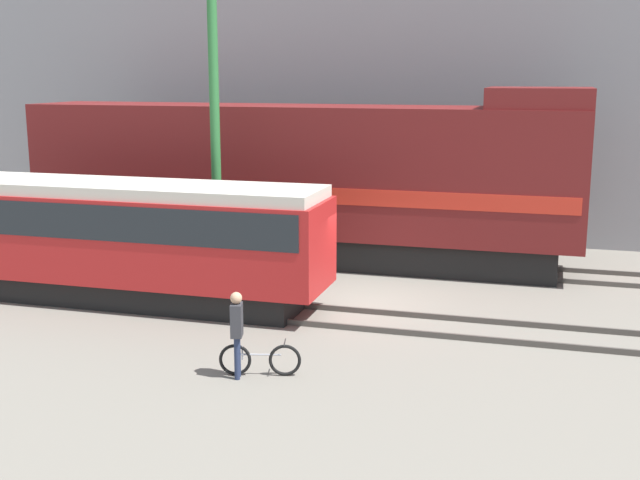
% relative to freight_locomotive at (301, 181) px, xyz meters
% --- Properties ---
extents(ground_plane, '(120.00, 120.00, 0.00)m').
position_rel_freight_locomotive_xyz_m(ground_plane, '(2.87, -4.33, -2.64)').
color(ground_plane, slate).
extents(track_near, '(60.00, 1.51, 0.14)m').
position_rel_freight_locomotive_xyz_m(track_near, '(2.87, -6.01, -2.57)').
color(track_near, '#47423D').
rests_on(track_near, ground).
extents(track_far, '(60.00, 1.51, 0.14)m').
position_rel_freight_locomotive_xyz_m(track_far, '(2.87, 0.00, -2.57)').
color(track_far, '#47423D').
rests_on(track_far, ground).
extents(building_backdrop, '(43.61, 6.00, 11.62)m').
position_rel_freight_locomotive_xyz_m(building_backdrop, '(2.87, 7.43, 3.17)').
color(building_backdrop, gray).
rests_on(building_backdrop, ground).
extents(freight_locomotive, '(17.94, 3.04, 5.64)m').
position_rel_freight_locomotive_xyz_m(freight_locomotive, '(0.00, 0.00, 0.00)').
color(freight_locomotive, black).
rests_on(freight_locomotive, ground).
extents(streetcar, '(11.85, 2.54, 3.24)m').
position_rel_freight_locomotive_xyz_m(streetcar, '(-3.45, -6.01, -0.79)').
color(streetcar, black).
rests_on(streetcar, ground).
extents(bicycle, '(1.64, 0.59, 0.73)m').
position_rel_freight_locomotive_xyz_m(bicycle, '(2.29, -10.08, -2.31)').
color(bicycle, black).
rests_on(bicycle, ground).
extents(person, '(0.30, 0.40, 1.80)m').
position_rel_freight_locomotive_xyz_m(person, '(1.90, -10.33, -1.54)').
color(person, '#232D4C').
rests_on(person, ground).
extents(utility_pole_left, '(0.28, 0.28, 9.21)m').
position_rel_freight_locomotive_xyz_m(utility_pole_left, '(-1.65, -3.00, 1.96)').
color(utility_pole_left, '#2D7238').
rests_on(utility_pole_left, ground).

